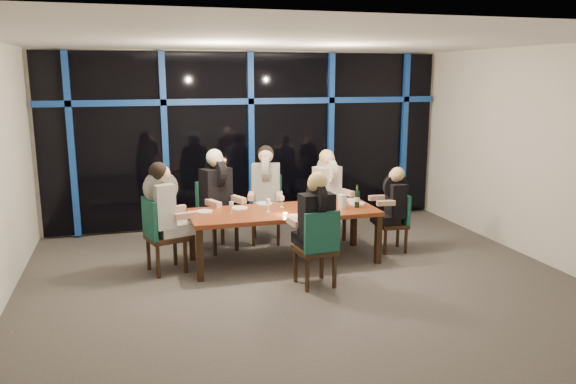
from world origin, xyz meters
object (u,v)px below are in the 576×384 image
dining_table (284,215)px  chair_end_left (159,232)px  diner_far_mid (266,180)px  diner_far_left (217,186)px  chair_end_right (397,219)px  water_pitcher (342,202)px  chair_far_left (215,212)px  chair_far_right (325,205)px  chair_near_mid (318,245)px  chair_far_mid (266,205)px  diner_near_mid (315,212)px  wine_bottle (357,199)px  diner_far_right (328,182)px  diner_end_left (164,201)px  diner_end_right (393,197)px

dining_table → chair_end_left: 1.71m
diner_far_mid → diner_far_left: bearing=-149.1°
chair_end_right → diner_far_mid: bearing=-113.6°
chair_end_left → water_pitcher: 2.55m
chair_far_left → chair_far_right: 1.78m
chair_end_left → chair_near_mid: size_ratio=1.03×
dining_table → chair_far_mid: size_ratio=2.49×
chair_end_right → diner_far_mid: size_ratio=0.85×
chair_end_right → diner_near_mid: diner_near_mid is taller
diner_near_mid → wine_bottle: bearing=-142.9°
chair_end_left → diner_far_left: size_ratio=1.00×
chair_end_left → diner_far_mid: (1.70, 0.98, 0.42)m
diner_far_mid → diner_far_right: diner_far_mid is taller
diner_near_mid → chair_near_mid: bearing=90.0°
chair_far_right → diner_near_mid: diner_near_mid is taller
chair_far_right → diner_far_mid: size_ratio=0.98×
diner_far_left → diner_far_right: 1.77m
chair_far_right → diner_far_mid: 1.05m
chair_far_right → diner_end_left: (-2.56, -0.87, 0.42)m
chair_far_left → wine_bottle: wine_bottle is taller
chair_end_left → diner_far_left: (0.91, 0.77, 0.42)m
diner_end_left → diner_near_mid: size_ratio=1.03×
chair_far_right → diner_end_left: size_ratio=1.00×
chair_near_mid → chair_far_left: bearing=-69.2°
chair_far_mid → water_pitcher: (0.81, -1.21, 0.27)m
dining_table → chair_far_left: bearing=134.0°
chair_far_left → diner_far_right: (1.80, -0.04, 0.36)m
diner_far_mid → diner_far_right: (0.97, -0.16, -0.05)m
chair_far_mid → chair_end_left: chair_far_mid is taller
diner_far_left → diner_end_right: size_ratio=1.20×
wine_bottle → diner_near_mid: bearing=-136.9°
chair_end_left → diner_end_left: (0.08, 0.02, 0.40)m
chair_near_mid → diner_far_left: 2.12m
chair_far_mid → diner_far_left: size_ratio=1.03×
chair_end_right → diner_near_mid: (-1.64, -1.01, 0.46)m
dining_table → water_pitcher: 0.84m
diner_far_mid → diner_near_mid: bearing=-69.8°
chair_far_mid → diner_end_right: (1.68, -1.05, 0.25)m
dining_table → chair_end_left: size_ratio=2.55×
chair_end_left → wine_bottle: (2.76, -0.14, 0.31)m
chair_far_mid → diner_end_left: size_ratio=1.05×
chair_end_left → diner_end_left: bearing=-90.0°
chair_end_right → diner_far_left: size_ratio=0.85×
diner_far_left → diner_near_mid: size_ratio=1.05×
chair_end_left → diner_far_right: (2.67, 0.81, 0.38)m
diner_end_left → wine_bottle: bearing=-109.6°
diner_far_right → diner_near_mid: size_ratio=1.00×
chair_far_mid → water_pitcher: chair_far_mid is taller
dining_table → chair_near_mid: 1.08m
chair_end_left → chair_near_mid: bearing=-136.5°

